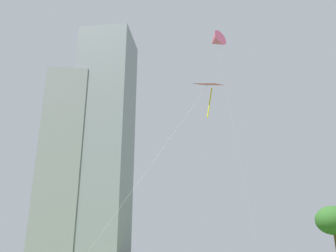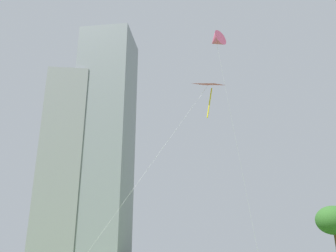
{
  "view_description": "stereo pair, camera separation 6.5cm",
  "coord_description": "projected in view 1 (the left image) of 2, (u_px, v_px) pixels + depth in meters",
  "views": [
    {
      "loc": [
        3.93,
        -19.96,
        1.55
      ],
      "look_at": [
        2.69,
        11.08,
        12.65
      ],
      "focal_mm": 38.53,
      "sensor_mm": 36.0,
      "label": 1
    },
    {
      "loc": [
        3.99,
        -19.96,
        1.55
      ],
      "look_at": [
        2.69,
        11.08,
        12.65
      ],
      "focal_mm": 38.53,
      "sensor_mm": 36.0,
      "label": 2
    }
  ],
  "objects": [
    {
      "name": "distant_highrise_1",
      "position": [
        104.0,
        137.0,
        152.37
      ],
      "size": [
        23.75,
        24.0,
        96.87
      ],
      "primitive_type": "cube",
      "rotation": [
        0.0,
        0.0,
        -0.09
      ],
      "color": "gray",
      "rests_on": "ground"
    },
    {
      "name": "kite_flying_3",
      "position": [
        209.0,
        85.0,
        30.66
      ],
      "size": [
        10.62,
        6.4,
        15.88
      ],
      "color": "silver",
      "rests_on": "ground"
    },
    {
      "name": "park_tree_0",
      "position": [
        333.0,
        221.0,
        36.68
      ],
      "size": [
        3.57,
        3.57,
        6.29
      ],
      "color": "brown",
      "rests_on": "ground"
    },
    {
      "name": "kite_flying_2",
      "position": [
        216.0,
        41.0,
        36.35
      ],
      "size": [
        4.27,
        3.37,
        22.84
      ],
      "color": "silver",
      "rests_on": "ground"
    },
    {
      "name": "distant_highrise_0",
      "position": [
        64.0,
        162.0,
        148.65
      ],
      "size": [
        19.76,
        25.25,
        75.34
      ],
      "primitive_type": "cube",
      "rotation": [
        0.0,
        0.0,
        0.14
      ],
      "color": "#939399",
      "rests_on": "ground"
    }
  ]
}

